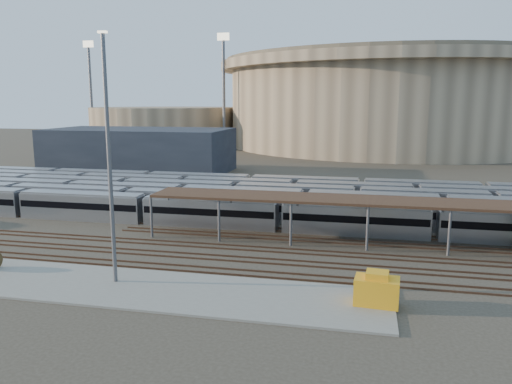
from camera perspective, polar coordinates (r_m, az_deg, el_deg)
name	(u,v)px	position (r m, az deg, el deg)	size (l,w,h in m)	color
ground	(211,244)	(58.72, -5.12, -5.93)	(420.00, 420.00, 0.00)	#383026
apron	(108,285)	(47.50, -16.57, -10.21)	(50.00, 9.00, 0.20)	gray
subway_trains	(248,199)	(75.62, -0.87, -0.79)	(128.61, 23.90, 3.60)	#A9A8AD
inspection_shed	(407,204)	(59.00, 16.88, -1.28)	(60.30, 6.00, 5.30)	#5A5A5F
empty_tracks	(197,256)	(54.16, -6.73, -7.28)	(170.00, 9.62, 0.18)	#4C3323
stadium	(389,101)	(193.84, 15.01, 10.04)	(124.00, 124.00, 32.50)	tan
secondary_arena	(165,125)	(199.47, -10.41, 7.50)	(56.00, 56.00, 14.00)	tan
service_building	(139,150)	(121.11, -13.18, 4.68)	(42.00, 20.00, 10.00)	#1E232D
floodlight_0	(224,88)	(170.40, -3.70, 11.77)	(4.00, 1.00, 38.40)	#5A5A5F
floodlight_1	(91,90)	(201.56, -18.36, 11.06)	(4.00, 1.00, 38.40)	#5A5A5F
floodlight_3	(302,91)	(215.44, 5.31, 11.45)	(4.00, 1.00, 38.40)	#5A5A5F
yard_light_pole	(109,161)	(45.56, -16.42, 3.46)	(0.81, 0.36, 22.02)	#5A5A5F
yellow_equipment	(377,291)	(42.24, 13.63, -10.94)	(3.52, 2.20, 2.20)	orange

